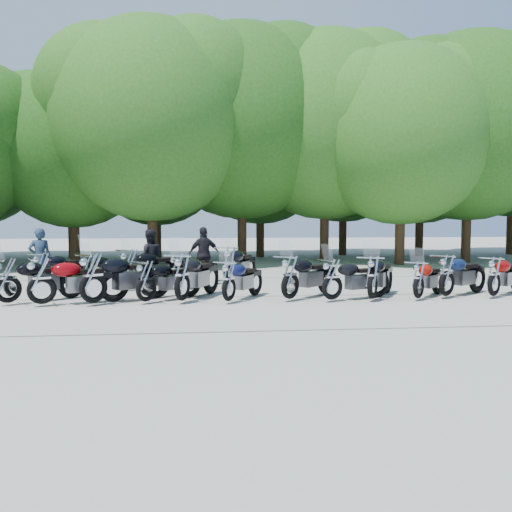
{
  "coord_description": "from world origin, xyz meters",
  "views": [
    {
      "loc": [
        -1.51,
        -12.94,
        2.12
      ],
      "look_at": [
        0.0,
        1.5,
        1.1
      ],
      "focal_mm": 38.0,
      "sensor_mm": 36.0,
      "label": 1
    }
  ],
  "objects": [
    {
      "name": "motorcycle_7",
      "position": [
        1.81,
        0.33,
        0.62
      ],
      "size": [
        2.26,
        1.54,
        1.24
      ],
      "primitive_type": null,
      "rotation": [
        0.0,
        0.0,
        2.01
      ],
      "color": "black",
      "rests_on": "ground"
    },
    {
      "name": "motorcycle_13",
      "position": [
        -4.72,
        3.25,
        0.6
      ],
      "size": [
        1.72,
        2.14,
        1.21
      ],
      "primitive_type": null,
      "rotation": [
        0.0,
        0.0,
        2.56
      ],
      "color": "black",
      "rests_on": "ground"
    },
    {
      "name": "tree_7",
      "position": [
        11.2,
        11.78,
        6.39
      ],
      "size": [
        8.79,
        8.79,
        10.79
      ],
      "color": "#3A2614",
      "rests_on": "ground"
    },
    {
      "name": "rider_0",
      "position": [
        -6.36,
        4.09,
        0.91
      ],
      "size": [
        0.76,
        0.61,
        1.82
      ],
      "primitive_type": "imported",
      "rotation": [
        0.0,
        0.0,
        3.44
      ],
      "color": "#223446",
      "rests_on": "ground"
    },
    {
      "name": "motorcycle_0",
      "position": [
        -6.14,
        0.64,
        0.65
      ],
      "size": [
        2.2,
        2.04,
        1.3
      ],
      "primitive_type": null,
      "rotation": [
        0.0,
        0.0,
        2.28
      ],
      "color": "black",
      "rests_on": "ground"
    },
    {
      "name": "tree_14",
      "position": [
        10.68,
        16.09,
        5.83
      ],
      "size": [
        8.02,
        8.02,
        9.84
      ],
      "color": "#3A2614",
      "rests_on": "ground"
    },
    {
      "name": "motorcycle_15",
      "position": [
        -2.15,
        3.08,
        0.61
      ],
      "size": [
        1.88,
        2.08,
        1.22
      ],
      "primitive_type": null,
      "rotation": [
        0.0,
        0.0,
        2.45
      ],
      "color": "black",
      "rests_on": "ground"
    },
    {
      "name": "motorcycle_3",
      "position": [
        -2.83,
        0.53,
        0.61
      ],
      "size": [
        1.96,
        1.99,
        1.21
      ],
      "primitive_type": null,
      "rotation": [
        0.0,
        0.0,
        2.37
      ],
      "color": "black",
      "rests_on": "ground"
    },
    {
      "name": "motorcycle_12",
      "position": [
        -6.05,
        3.22,
        0.64
      ],
      "size": [
        1.84,
        2.24,
        1.27
      ],
      "primitive_type": null,
      "rotation": [
        0.0,
        0.0,
        2.54
      ],
      "color": "black",
      "rests_on": "ground"
    },
    {
      "name": "tree_4",
      "position": [
        0.54,
        13.09,
        6.64
      ],
      "size": [
        9.13,
        9.13,
        11.2
      ],
      "color": "#3A2614",
      "rests_on": "ground"
    },
    {
      "name": "motorcycle_2",
      "position": [
        -4.07,
        0.37,
        0.72
      ],
      "size": [
        2.47,
        2.21,
        1.44
      ],
      "primitive_type": null,
      "rotation": [
        0.0,
        0.0,
        2.25
      ],
      "color": "black",
      "rests_on": "ground"
    },
    {
      "name": "ground",
      "position": [
        0.0,
        0.0,
        0.0
      ],
      "size": [
        90.0,
        90.0,
        0.0
      ],
      "primitive_type": "plane",
      "color": "#A5A195",
      "rests_on": "ground"
    },
    {
      "name": "tree_12",
      "position": [
        1.8,
        16.47,
        5.72
      ],
      "size": [
        7.88,
        7.88,
        9.67
      ],
      "color": "#3A2614",
      "rests_on": "ground"
    },
    {
      "name": "rider_2",
      "position": [
        -1.36,
        4.93,
        0.92
      ],
      "size": [
        1.15,
        0.72,
        1.83
      ],
      "primitive_type": "imported",
      "rotation": [
        0.0,
        0.0,
        3.41
      ],
      "color": "black",
      "rests_on": "ground"
    },
    {
      "name": "motorcycle_8",
      "position": [
        2.87,
        0.37,
        0.66
      ],
      "size": [
        1.83,
        2.34,
        1.31
      ],
      "primitive_type": null,
      "rotation": [
        0.0,
        0.0,
        2.58
      ],
      "color": "black",
      "rests_on": "ground"
    },
    {
      "name": "tree_5",
      "position": [
        4.61,
        13.2,
        6.57
      ],
      "size": [
        9.04,
        9.04,
        11.1
      ],
      "color": "#3A2614",
      "rests_on": "ground"
    },
    {
      "name": "tree_6",
      "position": [
        7.55,
        10.82,
        5.81
      ],
      "size": [
        8.0,
        8.0,
        9.82
      ],
      "color": "#3A2614",
      "rests_on": "ground"
    },
    {
      "name": "motorcycle_1",
      "position": [
        -5.27,
        0.35,
        0.67
      ],
      "size": [
        2.46,
        1.54,
        1.34
      ],
      "primitive_type": null,
      "rotation": [
        0.0,
        0.0,
        1.95
      ],
      "color": "maroon",
      "rests_on": "ground"
    },
    {
      "name": "tree_3",
      "position": [
        -3.57,
        11.24,
        6.32
      ],
      "size": [
        8.7,
        8.7,
        10.67
      ],
      "color": "#3A2614",
      "rests_on": "ground"
    },
    {
      "name": "tree_10",
      "position": [
        -8.29,
        16.97,
        5.66
      ],
      "size": [
        7.78,
        7.78,
        9.55
      ],
      "color": "#3A2614",
      "rests_on": "ground"
    },
    {
      "name": "tree_2",
      "position": [
        -7.25,
        12.84,
        5.31
      ],
      "size": [
        7.31,
        7.31,
        8.97
      ],
      "color": "#3A2614",
      "rests_on": "ground"
    },
    {
      "name": "rider_1",
      "position": [
        -3.05,
        3.95,
        0.89
      ],
      "size": [
        0.98,
        0.83,
        1.78
      ],
      "primitive_type": "imported",
      "rotation": [
        0.0,
        0.0,
        3.34
      ],
      "color": "black",
      "rests_on": "ground"
    },
    {
      "name": "motorcycle_6",
      "position": [
        0.78,
        0.56,
        0.66
      ],
      "size": [
        2.2,
        2.13,
        1.33
      ],
      "primitive_type": null,
      "rotation": [
        0.0,
        0.0,
        2.32
      ],
      "color": "black",
      "rests_on": "ground"
    },
    {
      "name": "motorcycle_16",
      "position": [
        -0.62,
        3.29,
        0.72
      ],
      "size": [
        1.76,
        2.63,
        1.44
      ],
      "primitive_type": null,
      "rotation": [
        0.0,
        0.0,
        2.71
      ],
      "color": "black",
      "rests_on": "ground"
    },
    {
      "name": "motorcycle_10",
      "position": [
        4.96,
        0.62,
        0.66
      ],
      "size": [
        2.31,
        1.93,
        1.32
      ],
      "primitive_type": null,
      "rotation": [
        0.0,
        0.0,
        2.19
      ],
      "color": "#0D193A",
      "rests_on": "ground"
    },
    {
      "name": "motorcycle_14",
      "position": [
        -3.53,
        3.1,
        0.69
      ],
      "size": [
        2.31,
        2.19,
        1.38
      ],
      "primitive_type": null,
      "rotation": [
        0.0,
        0.0,
        2.3
      ],
      "color": "black",
      "rests_on": "ground"
    },
    {
      "name": "tree_13",
      "position": [
        6.69,
        17.47,
        6.04
      ],
      "size": [
        8.31,
        8.31,
        10.2
      ],
      "color": "#3A2614",
      "rests_on": "ground"
    },
    {
      "name": "motorcycle_9",
      "position": [
        4.09,
        0.37,
        0.57
      ],
      "size": [
        1.84,
        1.91,
        1.15
      ],
      "primitive_type": null,
      "rotation": [
        0.0,
        0.0,
        2.39
      ],
      "color": "#9D0F05",
      "rests_on": "ground"
    },
    {
      "name": "tree_11",
      "position": [
        -3.76,
        16.43,
        5.49
      ],
      "size": [
        7.56,
        7.56,
        9.28
      ],
      "color": "#3A2614",
      "rests_on": "ground"
    },
    {
      "name": "motorcycle_11",
      "position": [
        6.22,
        0.52,
        0.62
      ],
      "size": [
        2.16,
        1.88,
        1.25
      ],
      "primitive_type": null,
      "rotation": [
        0.0,
        0.0,
        2.23
      ],
      "color": "#7C0504",
      "rests_on": "ground"
    },
    {
      "name": "motorcycle_4",
      "position": [
        -1.95,
        0.53,
        0.7
      ],
      "size": [
        1.71,
        2.55,
        1.39
      ],
      "primitive_type": null,
      "rotation": [
        0.0,
        0.0,
        2.71
      ],
      "color": "black",
      "rests_on": "ground"
    },
    {
      "name": "motorcycle_5",
      "position": [
        -0.79,
        0.4,
        0.6
      ],
      "size": [
        1.65,
        2.15,
        1.2
      ],
      "primitive_type": null,
      "rotation": [
        0.0,
        0.0,
        2.6
      ],
      "color": "#0D103B",
      "rests_on": "ground"
    }
  ]
}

